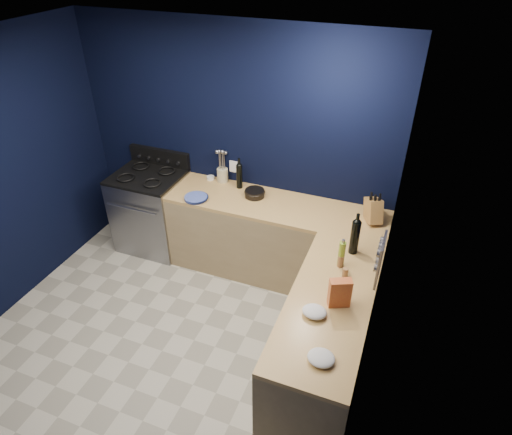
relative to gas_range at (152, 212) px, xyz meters
The scene contains 27 objects.
floor 1.76m from the gas_range, 56.78° to the right, with size 3.50×3.50×0.02m, color #B2AD9B.
ceiling 2.74m from the gas_range, 56.78° to the right, with size 3.50×3.50×0.02m, color silver.
wall_back 1.30m from the gas_range, 20.08° to the left, with size 3.50×0.02×2.60m, color black.
wall_right 3.16m from the gas_range, 27.83° to the right, with size 0.02×3.50×2.60m, color black.
cab_back 1.53m from the gas_range, ahead, with size 2.30×0.63×0.86m, color #9F875E.
top_back 1.59m from the gas_range, ahead, with size 2.30×0.63×0.04m, color olive.
cab_right 2.62m from the gas_range, 25.64° to the right, with size 0.63×1.67×0.86m, color #9F875E.
top_right 2.66m from the gas_range, 25.64° to the right, with size 0.63×1.67×0.04m, color olive.
gas_range is the anchor object (origin of this frame).
oven_door 0.32m from the gas_range, 90.00° to the right, with size 0.59×0.02×0.42m, color black.
cooktop 0.48m from the gas_range, ahead, with size 0.76×0.66×0.03m, color black.
backguard 0.65m from the gas_range, 90.00° to the left, with size 0.76×0.06×0.20m, color black.
spice_panel 2.89m from the gas_range, 18.08° to the right, with size 0.02×0.28×0.38m, color gray.
wall_outlet 1.16m from the gas_range, 18.88° to the left, with size 0.09×0.02×0.13m, color white.
plate_stack 0.87m from the gas_range, 14.37° to the right, with size 0.24×0.24×0.03m, color #40579F.
ramekin 0.85m from the gas_range, 21.29° to the left, with size 0.09×0.09×0.03m, color white.
utensil_crock 1.00m from the gas_range, 18.31° to the left, with size 0.12×0.12×0.15m, color beige.
wine_bottle_back 1.21m from the gas_range, 11.20° to the left, with size 0.07×0.07×0.27m, color black.
lemon_basket 1.36m from the gas_range, ahead, with size 0.21×0.21×0.08m, color black.
knife_block 2.55m from the gas_range, ahead, with size 0.12×0.21×0.23m, color olive.
wine_bottle_right 2.53m from the gas_range, 11.31° to the right, with size 0.08×0.08×0.32m, color black.
oil_bottle 2.52m from the gas_range, 16.72° to the right, with size 0.06×0.06×0.24m, color #82A424.
spice_jar_near 2.51m from the gas_range, 16.87° to the right, with size 0.05×0.05×0.11m, color olive.
spice_jar_far 2.60m from the gas_range, 19.15° to the right, with size 0.05×0.05×0.09m, color olive.
crouton_bag 2.75m from the gas_range, 25.50° to the right, with size 0.16×0.08×0.24m, color #AF0C1D.
towel_front 2.69m from the gas_range, 30.12° to the right, with size 0.18×0.16×0.06m, color white.
towel_end 3.01m from the gas_range, 35.07° to the right, with size 0.18×0.17×0.06m, color white.
Camera 1 is at (1.78, -2.20, 3.31)m, focal length 30.88 mm.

